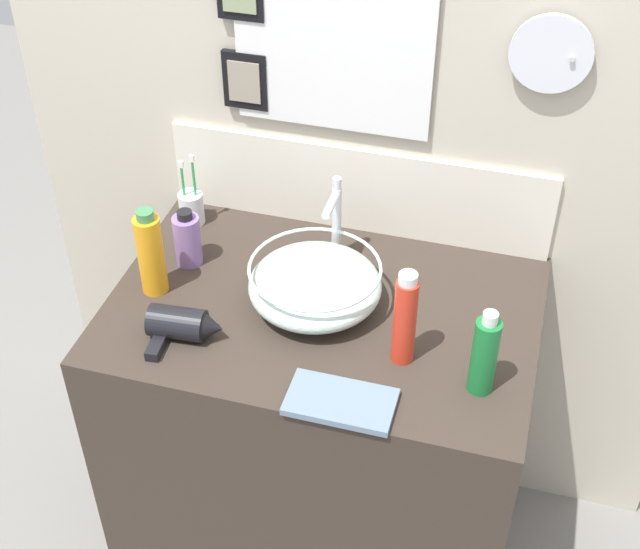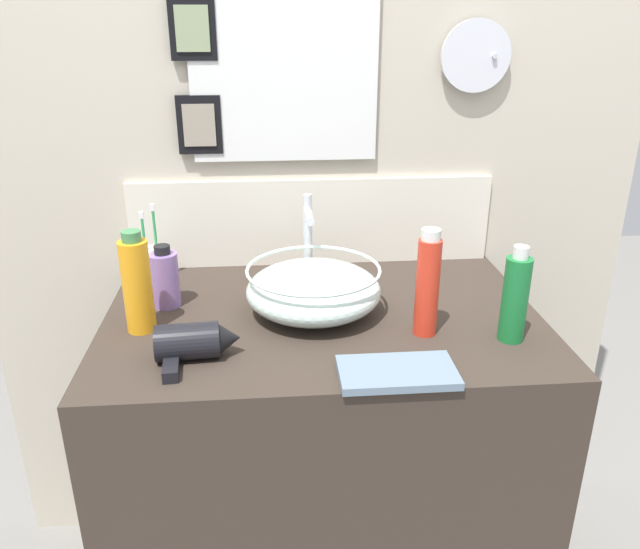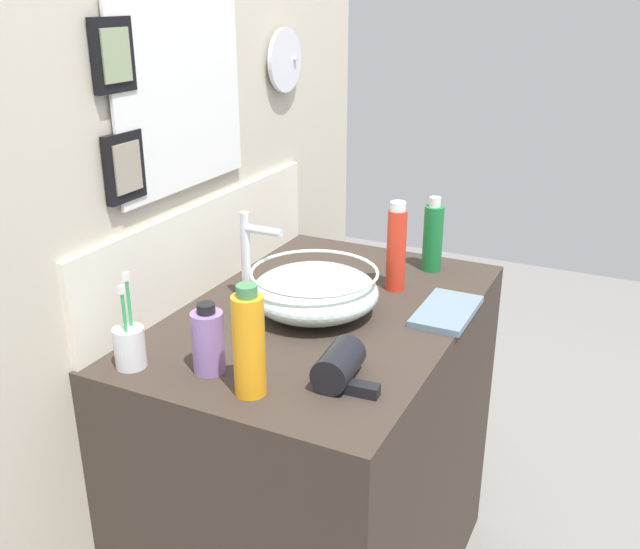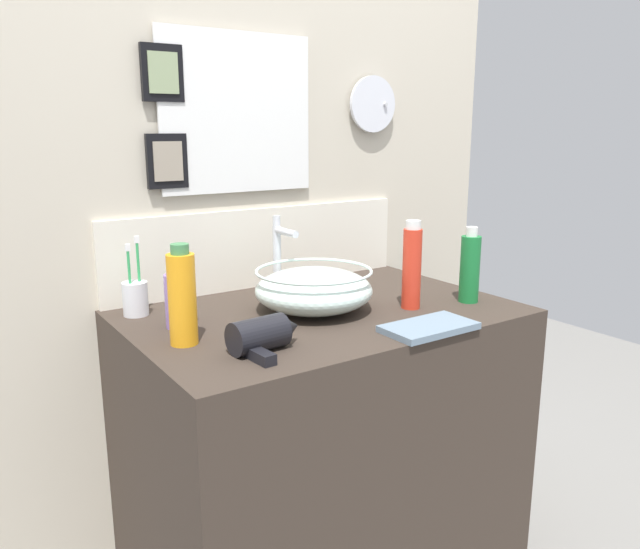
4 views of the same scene
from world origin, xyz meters
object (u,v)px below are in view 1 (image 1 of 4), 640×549
at_px(soap_dispenser, 187,239).
at_px(spray_bottle, 151,253).
at_px(glass_bowl_sink, 315,285).
at_px(lotion_bottle, 484,355).
at_px(shampoo_bottle, 405,319).
at_px(hand_towel, 341,402).
at_px(faucet, 335,216).
at_px(toothbrush_cup, 191,207).
at_px(hair_drier, 183,325).

bearing_deg(soap_dispenser, spray_bottle, -107.32).
height_order(soap_dispenser, spray_bottle, spray_bottle).
bearing_deg(glass_bowl_sink, lotion_bottle, -21.81).
xyz_separation_m(shampoo_bottle, hand_towel, (-0.09, -0.17, -0.11)).
distance_m(glass_bowl_sink, spray_bottle, 0.39).
bearing_deg(glass_bowl_sink, shampoo_bottle, -27.35).
bearing_deg(faucet, lotion_bottle, -39.85).
bearing_deg(toothbrush_cup, glass_bowl_sink, -29.67).
height_order(faucet, spray_bottle, faucet).
height_order(shampoo_bottle, spray_bottle, shampoo_bottle).
distance_m(soap_dispenser, spray_bottle, 0.13).
relative_size(glass_bowl_sink, toothbrush_cup, 1.51).
height_order(spray_bottle, hand_towel, spray_bottle).
height_order(glass_bowl_sink, spray_bottle, spray_bottle).
distance_m(toothbrush_cup, spray_bottle, 0.29).
relative_size(faucet, shampoo_bottle, 0.98).
height_order(faucet, lotion_bottle, faucet).
bearing_deg(shampoo_bottle, hand_towel, -119.09).
distance_m(hair_drier, toothbrush_cup, 0.45).
height_order(soap_dispenser, lotion_bottle, lotion_bottle).
relative_size(spray_bottle, hand_towel, 1.01).
distance_m(glass_bowl_sink, shampoo_bottle, 0.27).
bearing_deg(lotion_bottle, spray_bottle, 171.91).
xyz_separation_m(faucet, toothbrush_cup, (-0.40, 0.05, -0.09)).
xyz_separation_m(glass_bowl_sink, lotion_bottle, (0.41, -0.16, 0.04)).
bearing_deg(faucet, toothbrush_cup, 172.78).
bearing_deg(faucet, soap_dispenser, -162.76).
distance_m(glass_bowl_sink, lotion_bottle, 0.45).
bearing_deg(soap_dispenser, faucet, 17.24).
height_order(soap_dispenser, hand_towel, soap_dispenser).
relative_size(lotion_bottle, hand_towel, 0.93).
distance_m(glass_bowl_sink, faucet, 0.19).
distance_m(toothbrush_cup, soap_dispenser, 0.17).
height_order(spray_bottle, lotion_bottle, spray_bottle).
bearing_deg(toothbrush_cup, shampoo_bottle, -28.83).
height_order(soap_dispenser, shampoo_bottle, shampoo_bottle).
xyz_separation_m(toothbrush_cup, hand_towel, (0.54, -0.52, -0.04)).
relative_size(hair_drier, toothbrush_cup, 0.84).
relative_size(glass_bowl_sink, lotion_bottle, 1.47).
relative_size(faucet, hair_drier, 1.34).
height_order(hair_drier, shampoo_bottle, shampoo_bottle).
xyz_separation_m(spray_bottle, lotion_bottle, (0.80, -0.11, -0.01)).
height_order(faucet, toothbrush_cup, faucet).
bearing_deg(glass_bowl_sink, hair_drier, -143.30).
height_order(lotion_bottle, hand_towel, lotion_bottle).
height_order(glass_bowl_sink, lotion_bottle, lotion_bottle).
bearing_deg(hand_towel, hair_drier, 165.53).
distance_m(soap_dispenser, hand_towel, 0.61).
height_order(faucet, soap_dispenser, faucet).
bearing_deg(faucet, hand_towel, -73.47).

